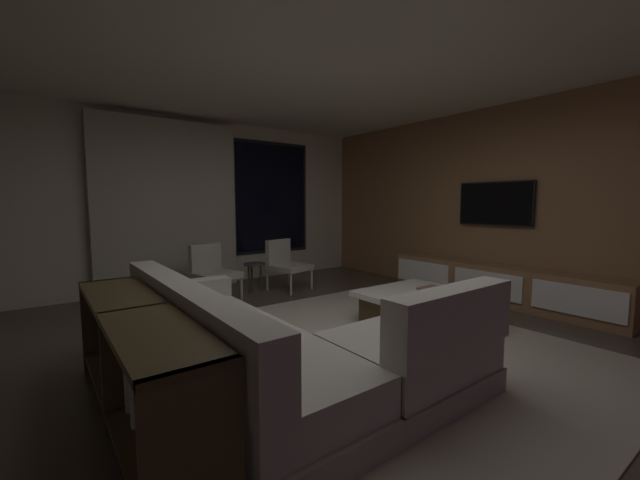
# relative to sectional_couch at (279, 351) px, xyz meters

# --- Properties ---
(floor) EXTENTS (9.20, 9.20, 0.00)m
(floor) POSITION_rel_sectional_couch_xyz_m (0.83, 0.21, -0.29)
(floor) COLOR #473D33
(back_wall_with_window) EXTENTS (6.60, 0.30, 2.70)m
(back_wall_with_window) POSITION_rel_sectional_couch_xyz_m (0.77, 3.82, 1.05)
(back_wall_with_window) COLOR beige
(back_wall_with_window) RESTS_ON floor
(media_wall) EXTENTS (0.12, 7.80, 2.70)m
(media_wall) POSITION_rel_sectional_couch_xyz_m (3.89, 0.21, 1.06)
(media_wall) COLOR #8E6642
(media_wall) RESTS_ON floor
(ceiling) EXTENTS (8.20, 8.20, 0.00)m
(ceiling) POSITION_rel_sectional_couch_xyz_m (0.83, 0.21, 2.41)
(ceiling) COLOR beige
(area_rug) EXTENTS (3.20, 3.80, 0.01)m
(area_rug) POSITION_rel_sectional_couch_xyz_m (1.18, 0.11, -0.28)
(area_rug) COLOR #ADA391
(area_rug) RESTS_ON floor
(sectional_couch) EXTENTS (1.98, 2.50, 0.82)m
(sectional_couch) POSITION_rel_sectional_couch_xyz_m (0.00, 0.00, 0.00)
(sectional_couch) COLOR gray
(sectional_couch) RESTS_ON floor
(coffee_table) EXTENTS (1.16, 1.16, 0.36)m
(coffee_table) POSITION_rel_sectional_couch_xyz_m (2.04, 0.31, -0.10)
(coffee_table) COLOR #44371F
(coffee_table) RESTS_ON floor
(book_stack_on_coffee_table) EXTENTS (0.30, 0.20, 0.05)m
(book_stack_on_coffee_table) POSITION_rel_sectional_couch_xyz_m (2.19, 0.30, 0.10)
(book_stack_on_coffee_table) COLOR blue
(book_stack_on_coffee_table) RESTS_ON coffee_table
(accent_chair_near_window) EXTENTS (0.66, 0.68, 0.78)m
(accent_chair_near_window) POSITION_rel_sectional_couch_xyz_m (1.74, 2.72, 0.14)
(accent_chair_near_window) COLOR #B2ADA0
(accent_chair_near_window) RESTS_ON floor
(accent_chair_by_curtain) EXTENTS (0.66, 0.68, 0.78)m
(accent_chair_by_curtain) POSITION_rel_sectional_couch_xyz_m (0.58, 2.78, 0.14)
(accent_chair_by_curtain) COLOR #B2ADA0
(accent_chair_by_curtain) RESTS_ON floor
(side_stool) EXTENTS (0.32, 0.32, 0.46)m
(side_stool) POSITION_rel_sectional_couch_xyz_m (1.23, 2.77, 0.08)
(side_stool) COLOR #333338
(side_stool) RESTS_ON floor
(media_console) EXTENTS (0.46, 3.10, 0.52)m
(media_console) POSITION_rel_sectional_couch_xyz_m (3.60, 0.26, -0.04)
(media_console) COLOR #8E6642
(media_console) RESTS_ON floor
(mounted_tv) EXTENTS (0.05, 1.05, 0.61)m
(mounted_tv) POSITION_rel_sectional_couch_xyz_m (3.78, 0.46, 1.06)
(mounted_tv) COLOR black
(console_table_behind_couch) EXTENTS (0.40, 2.10, 0.74)m
(console_table_behind_couch) POSITION_rel_sectional_couch_xyz_m (-0.91, 0.13, 0.13)
(console_table_behind_couch) COLOR #44371F
(console_table_behind_couch) RESTS_ON floor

